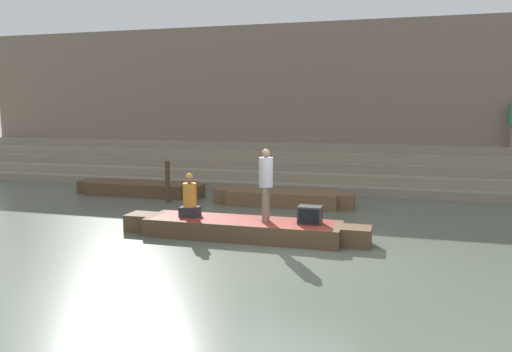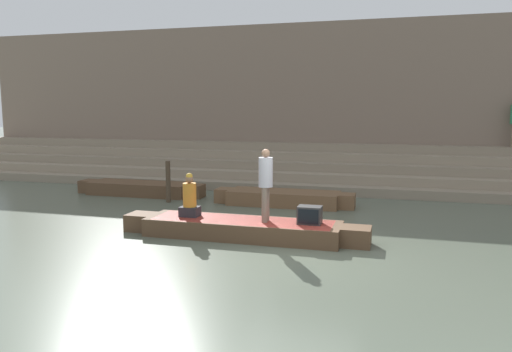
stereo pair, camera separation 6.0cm
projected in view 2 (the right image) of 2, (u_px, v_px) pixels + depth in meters
name	position (u px, v px, depth m)	size (l,w,h in m)	color
ground_plane	(297.00, 255.00, 10.52)	(120.00, 120.00, 0.00)	#566051
ghat_steps	(344.00, 172.00, 19.35)	(36.00, 3.32, 1.64)	gray
back_wall	(350.00, 104.00, 20.72)	(34.20, 1.28, 6.53)	#7F6B5B
rowboat_main	(242.00, 228.00, 11.90)	(6.01, 1.32, 0.43)	brown
person_standing	(266.00, 180.00, 11.58)	(0.33, 0.33, 1.71)	#756656
person_rowing	(190.00, 199.00, 12.23)	(0.46, 0.36, 1.07)	#28282D
tv_set	(310.00, 215.00, 11.45)	(0.54, 0.39, 0.41)	#2D2D2D
moored_boat_shore	(141.00, 188.00, 17.76)	(4.73, 1.22, 0.45)	brown
moored_boat_distant	(283.00, 198.00, 15.87)	(4.49, 1.22, 0.45)	brown
mooring_post	(168.00, 182.00, 16.30)	(0.16, 0.16, 1.36)	#473828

